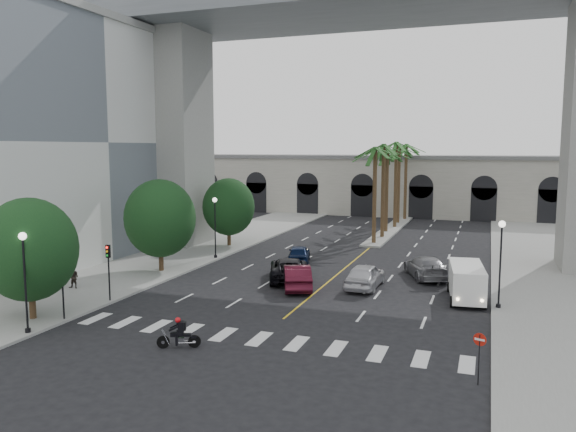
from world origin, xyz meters
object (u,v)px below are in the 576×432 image
object	(u,v)px
lamp_post_right	(501,257)
traffic_signal_near	(62,277)
lamp_post_left_far	(215,222)
motorcycle_rider	(180,334)
do_not_enter_sign	(479,347)
car_c	(289,269)
cargo_van	(467,281)
car_a	(365,276)
car_d	(426,267)
lamp_post_left_near	(25,274)
traffic_signal_far	(109,263)
pedestrian_a	(53,279)
pedestrian_b	(73,277)
car_b	(297,277)
car_e	(299,254)

from	to	relation	value
lamp_post_right	traffic_signal_near	distance (m)	25.02
lamp_post_left_far	traffic_signal_near	size ratio (longest dim) A/B	1.47
traffic_signal_near	motorcycle_rider	world-z (taller)	traffic_signal_near
lamp_post_right	do_not_enter_sign	size ratio (longest dim) A/B	2.47
lamp_post_left_far	motorcycle_rider	world-z (taller)	lamp_post_left_far
car_c	cargo_van	xyz separation A→B (m)	(12.36, -1.36, 0.43)
car_a	car_d	xyz separation A→B (m)	(3.60, 4.49, -0.04)
lamp_post_left_near	traffic_signal_far	world-z (taller)	lamp_post_left_near
lamp_post_right	traffic_signal_far	xyz separation A→B (m)	(-22.70, -6.50, -0.71)
traffic_signal_near	pedestrian_a	xyz separation A→B (m)	(-5.04, 4.68, -1.57)
lamp_post_left_near	pedestrian_a	bearing A→B (deg)	124.54
lamp_post_left_near	car_d	distance (m)	26.93
lamp_post_right	traffic_signal_near	xyz separation A→B (m)	(-22.70, -10.50, -0.71)
car_d	pedestrian_a	bearing A→B (deg)	7.82
lamp_post_right	pedestrian_b	xyz separation A→B (m)	(-26.90, -4.83, -2.31)
traffic_signal_far	pedestrian_a	size ratio (longest dim) A/B	2.30
do_not_enter_sign	car_a	bearing A→B (deg)	136.82
car_c	car_b	bearing A→B (deg)	101.94
car_e	cargo_van	xyz separation A→B (m)	(13.70, -7.58, 0.51)
lamp_post_right	cargo_van	distance (m)	3.16
traffic_signal_far	cargo_van	bearing A→B (deg)	21.20
lamp_post_left_far	pedestrian_a	world-z (taller)	lamp_post_left_far
lamp_post_left_far	car_a	world-z (taller)	lamp_post_left_far
car_a	lamp_post_left_near	bearing A→B (deg)	48.96
lamp_post_left_near	traffic_signal_far	distance (m)	6.54
car_c	do_not_enter_sign	world-z (taller)	do_not_enter_sign
cargo_van	pedestrian_a	size ratio (longest dim) A/B	3.42
traffic_signal_far	car_a	xyz separation A→B (m)	(14.13, 9.05, -1.66)
traffic_signal_far	car_b	distance (m)	12.32
motorcycle_rider	do_not_enter_sign	world-z (taller)	do_not_enter_sign
pedestrian_b	do_not_enter_sign	world-z (taller)	do_not_enter_sign
lamp_post_left_near	car_d	size ratio (longest dim) A/B	0.96
lamp_post_left_near	do_not_enter_sign	size ratio (longest dim) A/B	2.47
motorcycle_rider	pedestrian_a	xyz separation A→B (m)	(-13.27, 6.16, 0.26)
lamp_post_right	motorcycle_rider	xyz separation A→B (m)	(-14.48, -11.98, -2.54)
lamp_post_left_far	car_e	world-z (taller)	lamp_post_left_far
traffic_signal_far	traffic_signal_near	bearing A→B (deg)	-90.00
car_c	do_not_enter_sign	bearing A→B (deg)	112.39
lamp_post_left_near	pedestrian_a	size ratio (longest dim) A/B	3.37
car_d	do_not_enter_sign	size ratio (longest dim) A/B	2.58
do_not_enter_sign	pedestrian_a	bearing A→B (deg)	-173.79
traffic_signal_near	car_d	distance (m)	25.00
car_d	pedestrian_a	distance (m)	26.15
pedestrian_b	do_not_enter_sign	xyz separation A→B (m)	(26.00, -6.75, 0.66)
lamp_post_left_far	car_d	size ratio (longest dim) A/B	0.96
car_a	car_b	xyz separation A→B (m)	(-4.33, -1.77, -0.02)
car_c	lamp_post_left_far	bearing A→B (deg)	-50.91
lamp_post_left_near	car_e	xyz separation A→B (m)	(7.21, 22.15, -2.49)
car_c	motorcycle_rider	bearing A→B (deg)	68.91
car_b	car_c	world-z (taller)	car_b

